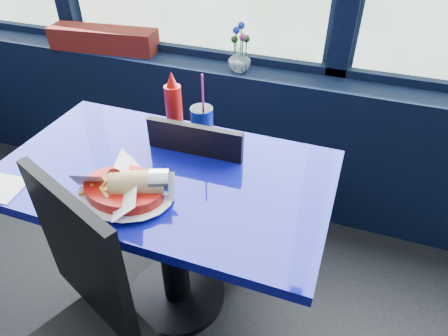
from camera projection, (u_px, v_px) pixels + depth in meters
The scene contains 10 objects.
window_sill at pixel (190, 123), 2.38m from camera, with size 5.00×0.26×0.80m, color black.
near_table at pixel (168, 208), 1.55m from camera, with size 1.20×0.70×0.75m.
chair_near_front at pixel (85, 331), 1.14m from camera, with size 0.58×0.58×0.98m.
chair_near_back at pixel (208, 185), 1.76m from camera, with size 0.40×0.41×0.87m.
planter_box at pixel (104, 39), 2.21m from camera, with size 0.60×0.15×0.12m, color maroon.
flower_vase at pixel (239, 57), 1.97m from camera, with size 0.14×0.15×0.24m.
food_basket at pixel (126, 188), 1.30m from camera, with size 0.30×0.29×0.11m.
ketchup_bottle at pixel (174, 105), 1.60m from camera, with size 0.07×0.07×0.25m.
soda_cup at pixel (202, 123), 1.56m from camera, with size 0.09×0.09×0.30m.
napkin at pixel (2, 188), 1.36m from camera, with size 0.14×0.14×0.00m, color white.
Camera 1 is at (0.90, 1.00, 1.63)m, focal length 32.00 mm.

